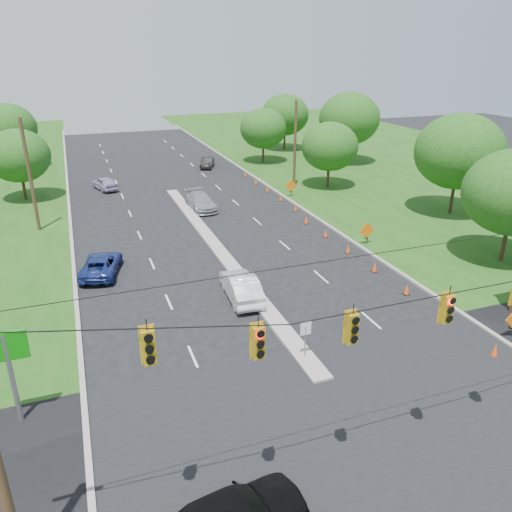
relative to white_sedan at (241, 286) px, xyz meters
name	(u,v)px	position (x,y,z in m)	size (l,w,h in m)	color
ground	(373,445)	(0.84, -13.00, -0.78)	(160.00, 160.00, 0.00)	black
cross_street	(373,445)	(0.84, -13.00, -0.78)	(160.00, 14.00, 0.02)	black
curb_left	(71,227)	(-9.26, 17.00, -0.78)	(0.25, 110.00, 0.16)	gray
curb_right	(292,203)	(10.94, 17.00, -0.78)	(0.25, 110.00, 0.16)	gray
median	(217,249)	(0.84, 8.00, -0.78)	(1.00, 34.00, 0.18)	gray
median_sign	(306,332)	(0.84, -7.00, 0.68)	(0.55, 0.06, 2.05)	gray
signal_span	(403,347)	(0.79, -14.00, 4.19)	(25.60, 0.32, 9.00)	#422D1C
utility_pole_far_left	(30,176)	(-11.66, 17.00, 3.72)	(0.28, 0.28, 9.00)	#422D1C
utility_pole_far_right	(295,145)	(13.34, 22.00, 3.72)	(0.28, 0.28, 9.00)	#422D1C
cone_0	(495,350)	(9.54, -10.00, -0.43)	(0.32, 0.32, 0.70)	#FA4E12
cone_1	(446,316)	(9.54, -6.50, -0.43)	(0.32, 0.32, 0.70)	#FA4E12
cone_2	(407,289)	(9.54, -3.00, -0.43)	(0.32, 0.32, 0.70)	#FA4E12
cone_3	(375,267)	(9.54, 0.50, -0.43)	(0.32, 0.32, 0.70)	#FA4E12
cone_4	(348,249)	(9.54, 4.00, -0.43)	(0.32, 0.32, 0.70)	#FA4E12
cone_5	(326,233)	(9.54, 7.50, -0.43)	(0.32, 0.32, 0.70)	#FA4E12
cone_6	(306,220)	(9.54, 11.00, -0.43)	(0.32, 0.32, 0.70)	#FA4E12
cone_7	(296,207)	(10.14, 14.50, -0.43)	(0.32, 0.32, 0.70)	#FA4E12
cone_8	(281,197)	(10.14, 18.00, -0.43)	(0.32, 0.32, 0.70)	#FA4E12
cone_9	(268,189)	(10.14, 21.50, -0.43)	(0.32, 0.32, 0.70)	#FA4E12
cone_10	(256,181)	(10.14, 25.00, -0.43)	(0.32, 0.32, 0.70)	#FA4E12
cone_11	(245,174)	(10.14, 28.50, -0.43)	(0.32, 0.32, 0.70)	#FA4E12
work_sign_1	(367,231)	(11.64, 5.00, 0.31)	(1.27, 0.58, 1.37)	black
work_sign_2	(291,186)	(11.64, 19.00, 0.31)	(1.27, 0.58, 1.37)	black
tree_5	(18,156)	(-13.16, 27.00, 3.56)	(5.88, 5.88, 6.86)	black
tree_6	(7,128)	(-15.16, 42.00, 4.18)	(6.72, 6.72, 7.84)	black
tree_8	(459,152)	(22.84, 9.00, 4.80)	(7.56, 7.56, 8.82)	black
tree_9	(330,146)	(16.84, 21.00, 3.56)	(5.88, 5.88, 6.86)	black
tree_10	(349,119)	(24.84, 31.00, 4.80)	(7.56, 7.56, 8.82)	black
tree_11	(285,115)	(20.84, 42.00, 4.18)	(6.72, 6.72, 7.84)	black
tree_12	(263,128)	(14.84, 35.00, 3.56)	(5.88, 5.88, 6.86)	black
white_sedan	(241,286)	(0.00, 0.00, 0.00)	(1.65, 4.72, 1.56)	white
blue_pickup	(101,265)	(-7.53, 6.46, -0.11)	(2.20, 4.77, 1.33)	navy
silver_car_far	(201,201)	(2.19, 18.14, -0.05)	(2.05, 5.05, 1.47)	#8F909D
silver_car_oncoming	(105,183)	(-5.55, 28.23, -0.09)	(1.63, 4.05, 1.38)	#A099BC
dark_car_receding	(207,162)	(7.30, 34.71, -0.15)	(1.34, 3.83, 1.26)	black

